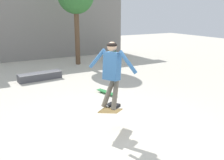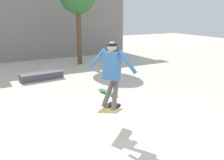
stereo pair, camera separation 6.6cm
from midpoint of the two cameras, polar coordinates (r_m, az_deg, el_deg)
ground_plane at (r=6.06m, az=0.74°, el=-11.10°), size 40.00×40.00×0.00m
building_backdrop at (r=14.97m, az=-18.83°, el=12.06°), size 12.87×0.52×4.75m
skate_ledge at (r=10.58m, az=-15.61°, el=0.90°), size 1.77×0.61×0.31m
trash_bin at (r=14.25m, az=0.62°, el=6.46°), size 0.46×0.46×0.91m
skater at (r=5.45m, az=0.36°, el=2.45°), size 0.66×1.11×1.50m
skateboard_flipping at (r=5.84m, az=0.03°, el=-7.01°), size 0.78×0.44×0.43m
skateboard_resting at (r=8.44m, az=-0.80°, el=-2.76°), size 0.37×0.86×0.08m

